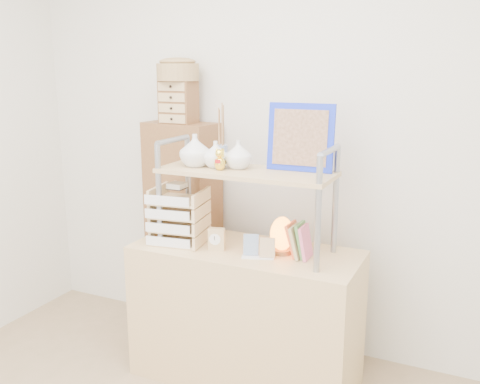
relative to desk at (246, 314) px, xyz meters
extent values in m
cube|color=silver|center=(0.00, 0.50, 0.93)|extent=(3.40, 0.02, 2.60)
cube|color=tan|center=(0.00, 0.00, 0.00)|extent=(1.20, 0.50, 0.75)
cube|color=brown|center=(-0.60, 0.37, 0.30)|extent=(0.48, 0.30, 1.35)
cylinder|color=gray|center=(-0.43, -0.15, 0.65)|extent=(0.03, 0.03, 0.55)
cylinder|color=gray|center=(-0.43, 0.15, 0.65)|extent=(0.03, 0.03, 0.55)
cylinder|color=gray|center=(-0.43, 0.00, 0.93)|extent=(0.03, 0.30, 0.03)
cylinder|color=gray|center=(0.43, -0.15, 0.65)|extent=(0.03, 0.03, 0.55)
cylinder|color=gray|center=(0.43, 0.15, 0.65)|extent=(0.03, 0.03, 0.55)
cylinder|color=gray|center=(0.43, 0.00, 0.93)|extent=(0.03, 0.30, 0.03)
cube|color=tan|center=(0.00, 0.00, 0.79)|extent=(0.90, 0.34, 0.02)
imported|color=silver|center=(-0.28, -0.02, 0.88)|extent=(0.16, 0.16, 0.17)
imported|color=silver|center=(-0.17, 0.00, 0.87)|extent=(0.13, 0.13, 0.14)
imported|color=silver|center=(-0.05, 0.02, 0.87)|extent=(0.14, 0.14, 0.15)
cylinder|color=#224F95|center=(-0.20, 0.12, 0.85)|extent=(0.07, 0.07, 0.10)
cube|color=#152AC9|center=(0.25, 0.10, 0.97)|extent=(0.34, 0.07, 0.34)
cube|color=brown|center=(0.25, 0.09, 0.97)|extent=(0.28, 0.04, 0.28)
cube|color=#E1628A|center=(0.33, 0.00, 0.46)|extent=(0.05, 0.12, 0.17)
cube|color=#5D9B4D|center=(0.31, 0.02, 0.46)|extent=(0.05, 0.12, 0.17)
cube|color=tan|center=(0.28, 0.00, 0.46)|extent=(0.06, 0.13, 0.17)
cube|color=#E86436|center=(0.26, 0.02, 0.46)|extent=(0.06, 0.14, 0.17)
cube|color=tan|center=(-0.38, -0.04, 0.38)|extent=(0.31, 0.29, 0.01)
cube|color=white|center=(-0.38, -0.16, 0.41)|extent=(0.25, 0.05, 0.05)
cube|color=tan|center=(-0.38, -0.04, 0.46)|extent=(0.31, 0.29, 0.01)
cube|color=white|center=(-0.38, -0.16, 0.48)|extent=(0.25, 0.05, 0.05)
cube|color=tan|center=(-0.38, -0.04, 0.53)|extent=(0.31, 0.29, 0.01)
cube|color=white|center=(-0.38, -0.16, 0.56)|extent=(0.25, 0.05, 0.05)
cube|color=tan|center=(-0.38, -0.04, 0.61)|extent=(0.31, 0.29, 0.01)
cube|color=white|center=(-0.38, -0.16, 0.63)|extent=(0.25, 0.05, 0.05)
cube|color=beige|center=(-0.38, -0.06, 0.69)|extent=(0.08, 0.08, 0.03)
cylinder|color=brown|center=(0.19, 0.02, 0.39)|extent=(0.11, 0.11, 0.02)
ellipsoid|color=orange|center=(0.19, 0.02, 0.48)|extent=(0.13, 0.12, 0.17)
cube|color=tan|center=(-0.13, -0.08, 0.43)|extent=(0.09, 0.06, 0.12)
cylinder|color=white|center=(-0.13, -0.10, 0.44)|extent=(0.06, 0.02, 0.06)
cube|color=white|center=(0.11, -0.10, 0.38)|extent=(0.17, 0.10, 0.01)
cube|color=navy|center=(0.07, -0.09, 0.44)|extent=(0.08, 0.05, 0.11)
cube|color=tan|center=(0.16, -0.09, 0.43)|extent=(0.08, 0.05, 0.10)
cube|color=brown|center=(-0.60, 0.35, 1.10)|extent=(0.20, 0.15, 0.25)
cube|color=tan|center=(-0.60, 0.27, 1.01)|extent=(0.18, 0.01, 0.05)
cube|color=tan|center=(-0.60, 0.27, 1.07)|extent=(0.18, 0.01, 0.05)
cube|color=tan|center=(-0.60, 0.27, 1.13)|extent=(0.18, 0.01, 0.05)
cube|color=tan|center=(-0.60, 0.27, 1.19)|extent=(0.18, 0.01, 0.05)
cylinder|color=olive|center=(-0.60, 0.35, 1.28)|extent=(0.25, 0.25, 0.10)
camera|label=1|loc=(1.10, -2.42, 1.32)|focal=40.00mm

